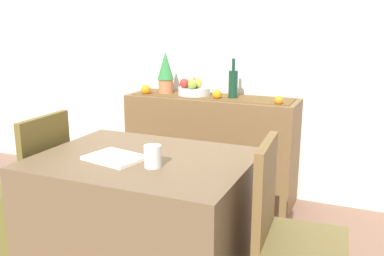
% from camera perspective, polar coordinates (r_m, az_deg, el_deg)
% --- Properties ---
extents(ground_plane, '(6.40, 6.40, 0.02)m').
position_cam_1_polar(ground_plane, '(2.81, -2.47, -16.46)').
color(ground_plane, '#84634F').
rests_on(ground_plane, ground).
extents(room_wall_rear, '(6.40, 0.06, 2.70)m').
position_cam_1_polar(room_wall_rear, '(3.53, 5.81, 12.84)').
color(room_wall_rear, silver).
rests_on(room_wall_rear, ground).
extents(sideboard_console, '(1.36, 0.42, 0.85)m').
position_cam_1_polar(sideboard_console, '(3.46, 2.54, -2.72)').
color(sideboard_console, brown).
rests_on(sideboard_console, ground).
extents(table_runner, '(1.28, 0.32, 0.01)m').
position_cam_1_polar(table_runner, '(3.36, 2.62, 4.27)').
color(table_runner, brown).
rests_on(table_runner, sideboard_console).
extents(fruit_bowl, '(0.26, 0.26, 0.06)m').
position_cam_1_polar(fruit_bowl, '(3.41, 0.30, 4.98)').
color(fruit_bowl, silver).
rests_on(fruit_bowl, table_runner).
extents(apple_rear, '(0.08, 0.08, 0.08)m').
position_cam_1_polar(apple_rear, '(3.39, 0.75, 6.10)').
color(apple_rear, gold).
rests_on(apple_rear, fruit_bowl).
extents(apple_left, '(0.07, 0.07, 0.07)m').
position_cam_1_polar(apple_left, '(3.46, -0.65, 6.16)').
color(apple_left, '#8FA43D').
rests_on(apple_left, fruit_bowl).
extents(apple_center, '(0.07, 0.07, 0.07)m').
position_cam_1_polar(apple_center, '(3.39, -1.05, 6.06)').
color(apple_center, red).
rests_on(apple_center, fruit_bowl).
extents(apple_upper, '(0.07, 0.07, 0.07)m').
position_cam_1_polar(apple_upper, '(3.48, 0.52, 6.22)').
color(apple_upper, red).
rests_on(apple_upper, fruit_bowl).
extents(apple_right, '(0.07, 0.07, 0.07)m').
position_cam_1_polar(apple_right, '(3.33, 0.04, 5.93)').
color(apple_right, '#84B438').
rests_on(apple_right, fruit_bowl).
extents(wine_bottle, '(0.07, 0.07, 0.31)m').
position_cam_1_polar(wine_bottle, '(3.29, 5.57, 5.99)').
color(wine_bottle, '#143A26').
rests_on(wine_bottle, sideboard_console).
extents(potted_plant, '(0.14, 0.14, 0.35)m').
position_cam_1_polar(potted_plant, '(3.50, -3.59, 7.60)').
color(potted_plant, '#BA7043').
rests_on(potted_plant, sideboard_console).
extents(orange_loose_end, '(0.07, 0.07, 0.07)m').
position_cam_1_polar(orange_loose_end, '(3.26, 3.39, 4.55)').
color(orange_loose_end, orange).
rests_on(orange_loose_end, sideboard_console).
extents(orange_loose_far, '(0.06, 0.06, 0.06)m').
position_cam_1_polar(orange_loose_far, '(3.09, 11.61, 3.70)').
color(orange_loose_far, orange).
rests_on(orange_loose_far, sideboard_console).
extents(orange_loose_mid, '(0.08, 0.08, 0.08)m').
position_cam_1_polar(orange_loose_mid, '(3.49, -6.23, 5.17)').
color(orange_loose_mid, orange).
rests_on(orange_loose_mid, sideboard_console).
extents(dining_table, '(1.09, 0.83, 0.74)m').
position_cam_1_polar(dining_table, '(2.34, -6.42, -12.63)').
color(dining_table, brown).
rests_on(dining_table, ground).
extents(open_book, '(0.32, 0.26, 0.02)m').
position_cam_1_polar(open_book, '(2.18, -10.35, -3.97)').
color(open_book, white).
rests_on(open_book, dining_table).
extents(coffee_cup, '(0.08, 0.08, 0.11)m').
position_cam_1_polar(coffee_cup, '(2.03, -5.33, -3.83)').
color(coffee_cup, silver).
rests_on(coffee_cup, dining_table).
extents(chair_near_window, '(0.41, 0.41, 0.90)m').
position_cam_1_polar(chair_near_window, '(2.84, -21.03, -10.87)').
color(chair_near_window, brown).
rests_on(chair_near_window, ground).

